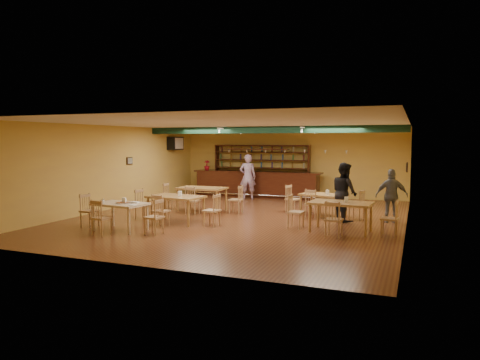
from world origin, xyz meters
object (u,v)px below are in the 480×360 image
at_px(dining_table_b, 323,205).
at_px(dining_table_d, 340,217).
at_px(bar_counter, 256,184).
at_px(near_table, 120,217).
at_px(patron_bar, 248,177).
at_px(dining_table_a, 202,199).
at_px(patron_right_a, 344,192).
at_px(dining_table_c, 176,209).

bearing_deg(dining_table_b, dining_table_d, -52.44).
relative_size(bar_counter, dining_table_b, 4.00).
xyz_separation_m(bar_counter, near_table, (-1.01, -8.34, -0.19)).
height_order(dining_table_b, patron_bar, patron_bar).
distance_m(dining_table_a, dining_table_b, 4.21).
distance_m(patron_bar, patron_right_a, 5.99).
bearing_deg(dining_table_a, dining_table_c, -83.89).
bearing_deg(patron_bar, dining_table_a, 63.53).
distance_m(dining_table_a, dining_table_c, 2.35).
height_order(dining_table_a, dining_table_b, dining_table_a).
bearing_deg(dining_table_d, patron_bar, 134.78).
bearing_deg(dining_table_c, patron_bar, 95.66).
bearing_deg(bar_counter, dining_table_c, -91.53).
xyz_separation_m(dining_table_c, patron_right_a, (4.68, 2.08, 0.50)).
distance_m(bar_counter, dining_table_a, 4.44).
bearing_deg(near_table, patron_right_a, 39.52).
xyz_separation_m(dining_table_c, dining_table_d, (4.83, 0.42, 0.00)).
bearing_deg(dining_table_d, dining_table_c, -171.14).
bearing_deg(near_table, dining_table_c, 68.23).
xyz_separation_m(bar_counter, dining_table_a, (-0.47, -4.41, -0.15)).
xyz_separation_m(bar_counter, dining_table_b, (3.70, -3.86, -0.21)).
height_order(dining_table_d, patron_right_a, patron_right_a).
relative_size(dining_table_a, patron_bar, 0.87).
bearing_deg(dining_table_c, dining_table_d, 11.36).
xyz_separation_m(bar_counter, patron_right_a, (4.50, -4.66, 0.34)).
bearing_deg(patron_right_a, dining_table_a, 50.39).
xyz_separation_m(dining_table_d, patron_bar, (-4.75, 5.50, 0.54)).
bearing_deg(near_table, patron_bar, 88.84).
bearing_deg(dining_table_c, near_table, -111.11).
bearing_deg(patron_bar, dining_table_d, 110.26).
height_order(dining_table_d, patron_bar, patron_bar).
bearing_deg(patron_right_a, bar_counter, 7.28).
bearing_deg(dining_table_b, patron_right_a, -28.61).
bearing_deg(patron_right_a, dining_table_d, 148.58).
bearing_deg(patron_bar, near_table, 62.47).
distance_m(dining_table_c, near_table, 1.81).
bearing_deg(dining_table_a, patron_right_a, -3.83).
xyz_separation_m(dining_table_a, near_table, (-0.55, -3.93, -0.03)).
bearing_deg(near_table, bar_counter, 88.84).
relative_size(dining_table_b, near_table, 1.01).
distance_m(bar_counter, dining_table_d, 7.85).
bearing_deg(dining_table_a, patron_bar, 83.15).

